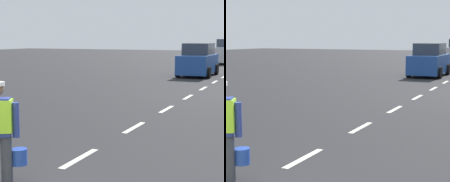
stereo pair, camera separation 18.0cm
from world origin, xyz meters
TOP-DOWN VIEW (x-y plane):
  - car_oncoming_second at (-1.57, 20.85)m, footprint 2.01×4.24m

SIDE VIEW (x-z plane):
  - car_oncoming_second at x=-1.57m, z-range -0.07..1.92m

